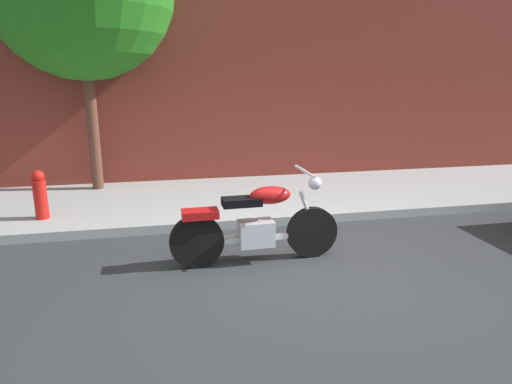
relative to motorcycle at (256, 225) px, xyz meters
name	(u,v)px	position (x,y,z in m)	size (l,w,h in m)	color
ground_plane	(305,265)	(0.58, -0.24, -0.48)	(60.00, 60.00, 0.00)	#303335
sidewalk	(256,198)	(0.58, 2.73, -0.41)	(22.28, 2.93, 0.14)	#A6A6A6
motorcycle	(256,225)	(0.00, 0.00, 0.00)	(2.16, 0.70, 1.16)	black
fire_hydrant	(41,199)	(-2.97, 1.98, -0.03)	(0.20, 0.20, 0.91)	red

